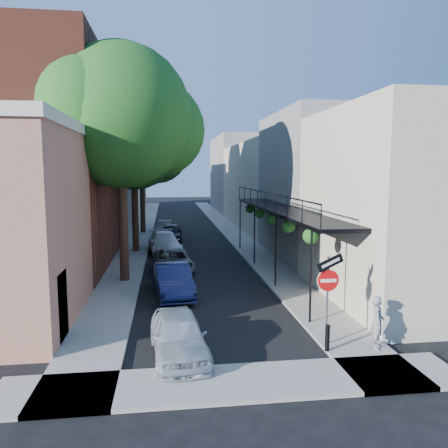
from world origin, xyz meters
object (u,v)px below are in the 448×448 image
object	(u,v)px
oak_near	(130,120)
parked_car_f	(164,227)
sign_post	(328,284)
parked_car_e	(171,233)
oak_far	(146,138)
parked_car_d	(165,243)
parked_car_c	(173,261)
pedestrian	(377,322)
parked_car_b	(173,280)
bollard	(327,338)
parked_car_a	(179,335)
oak_mid	(140,147)

from	to	relation	value
oak_near	parked_car_f	distance (m)	17.74
sign_post	parked_car_e	world-z (taller)	sign_post
oak_far	parked_car_d	bearing A→B (deg)	-81.38
oak_far	parked_car_c	world-z (taller)	oak_far
oak_near	pedestrian	distance (m)	14.36
parked_car_b	pedestrian	xyz separation A→B (m)	(6.02, -6.82, 0.24)
parked_car_b	bollard	bearing A→B (deg)	-62.62
oak_near	parked_car_c	world-z (taller)	oak_near
parked_car_e	parked_car_f	xyz separation A→B (m)	(-0.55, 4.11, -0.11)
sign_post	bollard	bearing A→B (deg)	-108.56
pedestrian	parked_car_a	bearing A→B (deg)	110.02
parked_car_c	parked_car_f	bearing A→B (deg)	87.00
parked_car_c	bollard	bearing A→B (deg)	-73.99
sign_post	parked_car_d	size ratio (longest dim) A/B	0.63
bollard	parked_car_d	size ratio (longest dim) A/B	0.17
parked_car_e	parked_car_f	bearing A→B (deg)	100.51
parked_car_a	parked_car_f	size ratio (longest dim) A/B	1.08
parked_car_b	parked_car_c	world-z (taller)	parked_car_b
sign_post	parked_car_d	distance (m)	17.40
oak_near	parked_car_e	xyz separation A→B (m)	(1.97, 12.01, -7.19)
parked_car_b	parked_car_e	bearing A→B (deg)	83.95
parked_car_b	parked_car_d	distance (m)	10.26
oak_far	parked_car_f	size ratio (longest dim) A/B	3.35
bollard	parked_car_f	xyz separation A→B (m)	(-4.95, 25.87, 0.06)
sign_post	parked_car_c	bearing A→B (deg)	112.73
parked_car_d	parked_car_f	size ratio (longest dim) A/B	1.33
oak_far	parked_car_c	bearing A→B (deg)	-82.77
parked_car_d	parked_car_e	xyz separation A→B (m)	(0.48, 4.69, 0.01)
parked_car_e	parked_car_f	distance (m)	4.14
parked_car_b	parked_car_c	distance (m)	4.54
parked_car_a	pedestrian	world-z (taller)	pedestrian
oak_mid	parked_car_f	xyz separation A→B (m)	(1.47, 8.14, -6.47)
bollard	pedestrian	distance (m)	1.61
oak_far	parked_car_a	size ratio (longest dim) A/B	3.09
parked_car_b	pedestrian	size ratio (longest dim) A/B	2.59
bollard	oak_near	bearing A→B (deg)	123.12
oak_far	parked_car_b	distance (m)	21.42
sign_post	oak_far	world-z (taller)	oak_far
parked_car_b	oak_near	bearing A→B (deg)	117.15
oak_near	parked_car_d	bearing A→B (deg)	78.54
bollard	parked_car_e	xyz separation A→B (m)	(-4.40, 21.77, 0.17)
oak_mid	parked_car_b	world-z (taller)	oak_mid
parked_car_b	pedestrian	world-z (taller)	pedestrian
parked_car_e	parked_car_a	bearing A→B (deg)	-87.14
bollard	parked_car_c	xyz separation A→B (m)	(-4.40, 11.36, 0.07)
bollard	parked_car_e	distance (m)	22.21
oak_mid	oak_far	size ratio (longest dim) A/B	0.86
oak_far	parked_car_c	size ratio (longest dim) A/B	2.78
parked_car_f	oak_mid	bearing A→B (deg)	-98.18
sign_post	parked_car_c	xyz separation A→B (m)	(-4.56, 10.88, -1.44)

